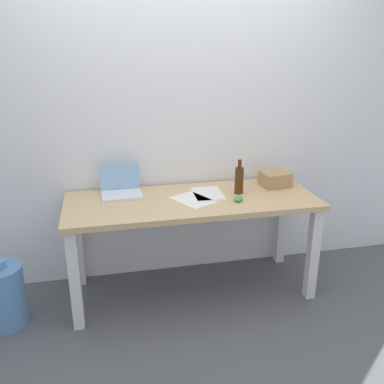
{
  "coord_description": "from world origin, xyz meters",
  "views": [
    {
      "loc": [
        -0.6,
        -2.74,
        1.8
      ],
      "look_at": [
        0.0,
        0.0,
        0.8
      ],
      "focal_mm": 39.38,
      "sensor_mm": 36.0,
      "label": 1
    }
  ],
  "objects_px": {
    "cardboard_box": "(275,179)",
    "desk": "(192,212)",
    "beer_bottle": "(239,179)",
    "computer_mouse": "(238,198)",
    "water_cooler_jug": "(2,295)",
    "laptop_left": "(121,189)"
  },
  "relations": [
    {
      "from": "desk",
      "to": "beer_bottle",
      "type": "relative_size",
      "value": 6.71
    },
    {
      "from": "laptop_left",
      "to": "beer_bottle",
      "type": "height_order",
      "value": "beer_bottle"
    },
    {
      "from": "desk",
      "to": "water_cooler_jug",
      "type": "height_order",
      "value": "desk"
    },
    {
      "from": "cardboard_box",
      "to": "desk",
      "type": "bearing_deg",
      "value": -168.56
    },
    {
      "from": "computer_mouse",
      "to": "water_cooler_jug",
      "type": "xyz_separation_m",
      "value": [
        -1.63,
        -0.02,
        -0.55
      ]
    },
    {
      "from": "beer_bottle",
      "to": "computer_mouse",
      "type": "xyz_separation_m",
      "value": [
        -0.05,
        -0.15,
        -0.09
      ]
    },
    {
      "from": "desk",
      "to": "beer_bottle",
      "type": "bearing_deg",
      "value": 6.31
    },
    {
      "from": "laptop_left",
      "to": "beer_bottle",
      "type": "relative_size",
      "value": 1.1
    },
    {
      "from": "desk",
      "to": "water_cooler_jug",
      "type": "bearing_deg",
      "value": -174.62
    },
    {
      "from": "laptop_left",
      "to": "computer_mouse",
      "type": "height_order",
      "value": "laptop_left"
    },
    {
      "from": "cardboard_box",
      "to": "laptop_left",
      "type": "bearing_deg",
      "value": 177.37
    },
    {
      "from": "desk",
      "to": "computer_mouse",
      "type": "relative_size",
      "value": 17.87
    },
    {
      "from": "desk",
      "to": "water_cooler_jug",
      "type": "xyz_separation_m",
      "value": [
        -1.32,
        -0.12,
        -0.43
      ]
    },
    {
      "from": "cardboard_box",
      "to": "computer_mouse",
      "type": "bearing_deg",
      "value": -146.7
    },
    {
      "from": "beer_bottle",
      "to": "water_cooler_jug",
      "type": "height_order",
      "value": "beer_bottle"
    },
    {
      "from": "computer_mouse",
      "to": "cardboard_box",
      "type": "xyz_separation_m",
      "value": [
        0.38,
        0.25,
        0.04
      ]
    },
    {
      "from": "laptop_left",
      "to": "cardboard_box",
      "type": "relative_size",
      "value": 1.42
    },
    {
      "from": "cardboard_box",
      "to": "water_cooler_jug",
      "type": "distance_m",
      "value": 2.11
    },
    {
      "from": "cardboard_box",
      "to": "water_cooler_jug",
      "type": "bearing_deg",
      "value": -172.53
    },
    {
      "from": "desk",
      "to": "beer_bottle",
      "type": "distance_m",
      "value": 0.42
    },
    {
      "from": "laptop_left",
      "to": "computer_mouse",
      "type": "relative_size",
      "value": 2.93
    },
    {
      "from": "beer_bottle",
      "to": "computer_mouse",
      "type": "height_order",
      "value": "beer_bottle"
    }
  ]
}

